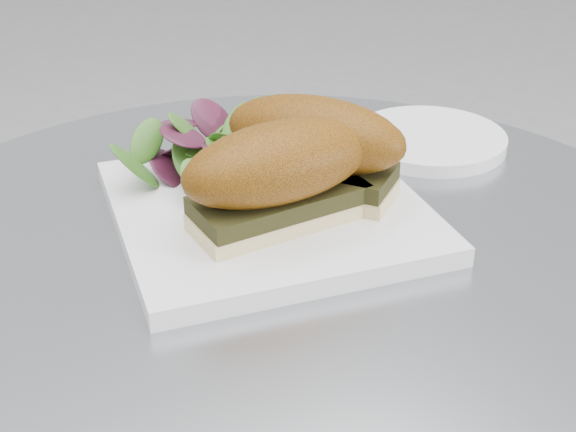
# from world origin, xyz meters

# --- Properties ---
(plate) EXTENTS (0.29, 0.29, 0.02)m
(plate) POSITION_xyz_m (0.03, 0.06, 0.74)
(plate) COLOR white
(plate) RESTS_ON table
(sandwich_left) EXTENTS (0.16, 0.08, 0.08)m
(sandwich_left) POSITION_xyz_m (0.02, 0.03, 0.79)
(sandwich_left) COLOR #F2DF97
(sandwich_left) RESTS_ON plate
(sandwich_right) EXTENTS (0.14, 0.16, 0.08)m
(sandwich_right) POSITION_xyz_m (0.07, 0.05, 0.79)
(sandwich_right) COLOR #F2DF97
(sandwich_right) RESTS_ON plate
(salad) EXTENTS (0.11, 0.11, 0.05)m
(salad) POSITION_xyz_m (0.00, 0.13, 0.77)
(salad) COLOR #56832B
(salad) RESTS_ON plate
(saucer) EXTENTS (0.15, 0.15, 0.01)m
(saucer) POSITION_xyz_m (0.24, 0.10, 0.74)
(saucer) COLOR white
(saucer) RESTS_ON table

